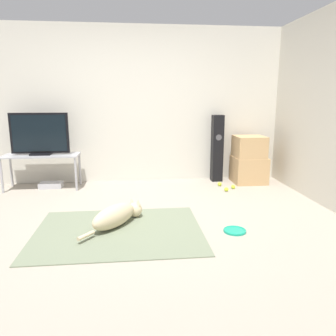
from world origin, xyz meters
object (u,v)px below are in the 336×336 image
object	(u,v)px
dog	(117,215)
tennis_ball_loose_on_carpet	(233,187)
tennis_ball_near_speaker	(220,184)
cardboard_box_lower	(249,170)
cardboard_box_upper	(249,147)
floor_speaker	(217,148)
tv_stand	(42,159)
game_console	(51,185)
frisbee	(235,231)
tennis_ball_by_boxes	(226,189)
tv	(40,134)

from	to	relation	value
dog	tennis_ball_loose_on_carpet	distance (m)	2.21
tennis_ball_near_speaker	cardboard_box_lower	bearing A→B (deg)	18.77
cardboard_box_lower	cardboard_box_upper	size ratio (longest dim) A/B	1.10
tennis_ball_loose_on_carpet	floor_speaker	bearing A→B (deg)	103.72
cardboard_box_upper	tennis_ball_loose_on_carpet	distance (m)	0.77
dog	tennis_ball_near_speaker	xyz separation A→B (m)	(1.58, 1.55, -0.10)
dog	floor_speaker	distance (m)	2.54
cardboard_box_lower	floor_speaker	world-z (taller)	floor_speaker
dog	cardboard_box_upper	distance (m)	2.76
floor_speaker	tv_stand	bearing A→B (deg)	-175.99
dog	tennis_ball_loose_on_carpet	size ratio (longest dim) A/B	12.15
tv_stand	cardboard_box_lower	bearing A→B (deg)	0.32
tennis_ball_loose_on_carpet	game_console	world-z (taller)	game_console
cardboard_box_upper	tennis_ball_near_speaker	distance (m)	0.80
frisbee	cardboard_box_upper	xyz separation A→B (m)	(0.85, 2.00, 0.60)
dog	cardboard_box_upper	bearing A→B (deg)	39.14
dog	tennis_ball_loose_on_carpet	bearing A→B (deg)	37.92
tv_stand	tennis_ball_by_boxes	size ratio (longest dim) A/B	17.31
cardboard_box_lower	tv_stand	size ratio (longest dim) A/B	0.46
frisbee	cardboard_box_upper	size ratio (longest dim) A/B	0.50
floor_speaker	tennis_ball_by_boxes	size ratio (longest dim) A/B	17.02
floor_speaker	tennis_ball_loose_on_carpet	xyz separation A→B (m)	(0.13, -0.55, -0.53)
floor_speaker	game_console	world-z (taller)	floor_speaker
game_console	tv	bearing A→B (deg)	-164.04
tennis_ball_by_boxes	game_console	size ratio (longest dim) A/B	0.19
floor_speaker	game_console	xyz separation A→B (m)	(-2.73, -0.17, -0.52)
floor_speaker	tv	bearing A→B (deg)	-176.05
floor_speaker	game_console	size ratio (longest dim) A/B	3.20
dog	tv	world-z (taller)	tv
frisbee	tennis_ball_near_speaker	distance (m)	1.86
dog	tv	distance (m)	2.23
dog	tv_stand	bearing A→B (deg)	125.66
cardboard_box_upper	tv_stand	distance (m)	3.34
floor_speaker	tennis_ball_by_boxes	distance (m)	0.86
floor_speaker	game_console	distance (m)	2.79
cardboard_box_lower	tennis_ball_by_boxes	distance (m)	0.75
tv	floor_speaker	bearing A→B (deg)	3.95
frisbee	tennis_ball_by_boxes	world-z (taller)	tennis_ball_by_boxes
floor_speaker	cardboard_box_upper	bearing A→B (deg)	-21.85
tv_stand	dog	bearing A→B (deg)	-54.34
tv_stand	floor_speaker	bearing A→B (deg)	4.01
cardboard_box_lower	tv	distance (m)	3.41
tv_stand	tennis_ball_loose_on_carpet	bearing A→B (deg)	-6.75
dog	tennis_ball_near_speaker	size ratio (longest dim) A/B	12.15
tv	tennis_ball_by_boxes	distance (m)	2.98
tv_stand	game_console	distance (m)	0.45
dog	game_console	size ratio (longest dim) A/B	2.28
cardboard_box_upper	tennis_ball_near_speaker	world-z (taller)	cardboard_box_upper
frisbee	cardboard_box_upper	world-z (taller)	cardboard_box_upper
frisbee	tv_stand	world-z (taller)	tv_stand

